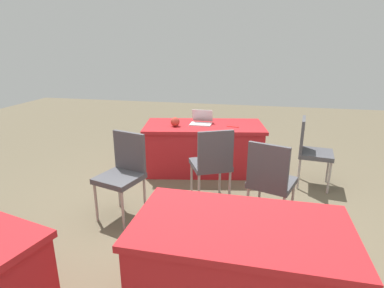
{
  "coord_description": "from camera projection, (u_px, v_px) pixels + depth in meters",
  "views": [
    {
      "loc": [
        -0.56,
        3.04,
        1.89
      ],
      "look_at": [
        0.09,
        -0.0,
        0.9
      ],
      "focal_mm": 29.26,
      "sensor_mm": 36.0,
      "label": 1
    }
  ],
  "objects": [
    {
      "name": "scissors_red",
      "position": [
        233.0,
        127.0,
        4.61
      ],
      "size": [
        0.18,
        0.08,
        0.01
      ],
      "primitive_type": "cube",
      "rotation": [
        0.0,
        0.0,
        2.89
      ],
      "color": "red",
      "rests_on": "table_foreground"
    },
    {
      "name": "chair_tucked_left",
      "position": [
        123.0,
        170.0,
        3.49
      ],
      "size": [
        0.55,
        0.55,
        0.96
      ],
      "rotation": [
        0.0,
        0.0,
        -0.28
      ],
      "color": "#9E9993",
      "rests_on": "ground"
    },
    {
      "name": "ground_plane",
      "position": [
        200.0,
        221.0,
        3.52
      ],
      "size": [
        14.4,
        14.4,
        0.0
      ],
      "primitive_type": "plane",
      "color": "brown"
    },
    {
      "name": "yarn_ball",
      "position": [
        175.0,
        122.0,
        4.62
      ],
      "size": [
        0.14,
        0.14,
        0.14
      ],
      "primitive_type": "sphere",
      "color": "#B2382D",
      "rests_on": "table_foreground"
    },
    {
      "name": "table_foreground",
      "position": [
        204.0,
        147.0,
        4.85
      ],
      "size": [
        1.91,
        1.16,
        0.73
      ],
      "rotation": [
        0.0,
        0.0,
        0.18
      ],
      "color": "#AD1E23",
      "rests_on": "ground"
    },
    {
      "name": "laptop_silver",
      "position": [
        201.0,
        121.0,
        4.77
      ],
      "size": [
        0.32,
        0.29,
        0.21
      ],
      "rotation": [
        0.0,
        0.0,
        0.0
      ],
      "color": "silver",
      "rests_on": "table_foreground"
    },
    {
      "name": "chair_aisle",
      "position": [
        270.0,
        179.0,
        3.25
      ],
      "size": [
        0.56,
        0.56,
        0.97
      ],
      "rotation": [
        0.0,
        0.0,
        2.8
      ],
      "color": "#9E9993",
      "rests_on": "ground"
    },
    {
      "name": "table_mid_left",
      "position": [
        239.0,
        268.0,
        2.23
      ],
      "size": [
        1.49,
        0.85,
        0.73
      ],
      "rotation": [
        0.0,
        0.0,
        -0.01
      ],
      "color": "#AD1E23",
      "rests_on": "ground"
    },
    {
      "name": "chair_tucked_right",
      "position": [
        212.0,
        161.0,
        3.72
      ],
      "size": [
        0.59,
        0.59,
        0.97
      ],
      "rotation": [
        0.0,
        0.0,
        3.58
      ],
      "color": "#9E9993",
      "rests_on": "ground"
    },
    {
      "name": "chair_back_row",
      "position": [
        311.0,
        148.0,
        4.26
      ],
      "size": [
        0.5,
        0.5,
        0.95
      ],
      "rotation": [
        0.0,
        0.0,
        1.43
      ],
      "color": "#9E9993",
      "rests_on": "ground"
    }
  ]
}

